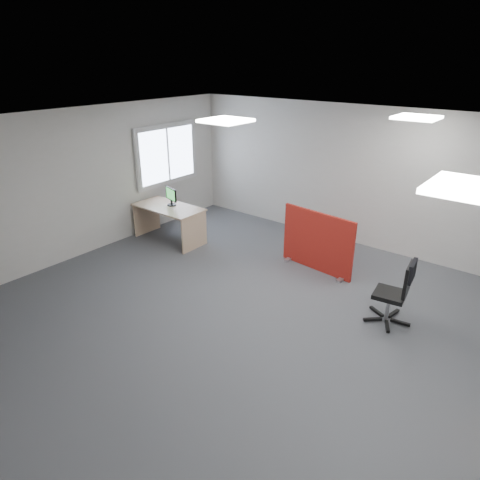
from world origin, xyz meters
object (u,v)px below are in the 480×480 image
Objects in this scene: monitor_second at (171,196)px; office_chair at (398,289)px; red_divider at (317,242)px; second_desk at (170,215)px.

monitor_second is 0.40× the size of office_chair.
second_desk is (-2.99, -0.67, 0.02)m from red_divider.
second_desk is 1.49× the size of office_chair.
monitor_second is at bearing -162.31° from red_divider.
office_chair is at bearing -18.85° from red_divider.
second_desk is at bearing -161.29° from red_divider.
second_desk is 4.70m from office_chair.
office_chair is (4.69, -0.13, 0.01)m from second_desk.
office_chair reaches higher than second_desk.
red_divider is 1.88m from office_chair.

